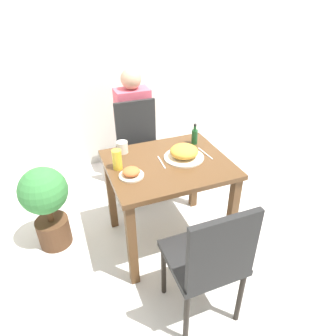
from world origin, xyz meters
The scene contains 14 objects.
ground_plane centered at (0.00, 0.00, 0.00)m, with size 16.00×16.00×0.00m, color silver.
wall_back centered at (0.00, 1.51, 1.30)m, with size 8.00×0.05×2.60m.
dining_table centered at (0.00, 0.00, 0.61)m, with size 0.88×0.74×0.74m.
chair_near centered at (-0.05, -0.74, 0.53)m, with size 0.42×0.42×0.92m.
chair_far centered at (0.02, 0.77, 0.53)m, with size 0.42×0.42×0.92m.
food_plate centered at (0.13, 0.01, 0.79)m, with size 0.30×0.30×0.10m.
side_plate centered at (-0.30, -0.08, 0.77)m, with size 0.17×0.17×0.06m.
drink_cup centered at (-0.27, 0.27, 0.79)m, with size 0.08×0.08×0.09m.
juice_glass centered at (-0.36, 0.05, 0.82)m, with size 0.07×0.07×0.14m.
sauce_bottle centered at (0.31, 0.20, 0.81)m, with size 0.05×0.05×0.18m.
fork_utensil centered at (-0.05, 0.01, 0.75)m, with size 0.02×0.18×0.00m.
spoon_utensil centered at (0.31, 0.01, 0.75)m, with size 0.03×0.20×0.00m.
potted_plant_left centered at (-0.89, 0.29, 0.43)m, with size 0.36×0.36×0.71m.
person_figure centered at (0.05, 1.08, 0.58)m, with size 0.34×0.22×1.17m.
Camera 1 is at (-0.70, -1.74, 1.85)m, focal length 32.00 mm.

